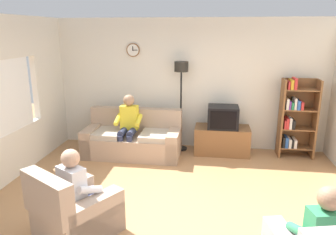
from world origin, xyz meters
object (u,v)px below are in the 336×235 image
(person_in_right_armchair, at_px, (319,232))
(tv, at_px, (223,117))
(couch, at_px, (133,140))
(floor_lamp, at_px, (181,82))
(bookshelf, at_px, (295,118))
(armchair_near_window, at_px, (75,213))
(person_on_couch, at_px, (128,123))
(person_in_left_armchair, at_px, (79,187))
(tv_stand, at_px, (222,140))

(person_in_right_armchair, bearing_deg, tv, 103.44)
(couch, xyz_separation_m, floor_lamp, (0.92, 0.43, 1.14))
(bookshelf, relative_size, armchair_near_window, 1.35)
(armchair_near_window, xyz_separation_m, person_on_couch, (0.00, 2.57, 0.41))
(bookshelf, bearing_deg, person_in_left_armchair, -136.62)
(bookshelf, distance_m, person_in_right_armchair, 3.60)
(person_on_couch, bearing_deg, bookshelf, 9.05)
(floor_lamp, height_order, person_in_left_armchair, floor_lamp)
(couch, xyz_separation_m, person_in_left_armchair, (-0.01, -2.61, 0.29))
(tv, height_order, person_in_right_armchair, person_in_right_armchair)
(armchair_near_window, bearing_deg, person_on_couch, 89.99)
(person_in_left_armchair, bearing_deg, person_in_right_armchair, -11.63)
(person_in_left_armchair, distance_m, person_in_right_armchair, 2.67)
(person_on_couch, relative_size, person_in_right_armchair, 1.11)
(couch, bearing_deg, bookshelf, 7.26)
(person_in_right_armchair, bearing_deg, bookshelf, 80.85)
(floor_lamp, bearing_deg, person_on_couch, -150.89)
(person_on_couch, bearing_deg, person_in_left_armchair, -88.94)
(tv, bearing_deg, floor_lamp, 171.81)
(floor_lamp, distance_m, person_on_couch, 1.35)
(tv, bearing_deg, couch, -170.08)
(tv_stand, distance_m, person_in_left_armchair, 3.46)
(floor_lamp, distance_m, person_in_left_armchair, 3.29)
(couch, distance_m, armchair_near_window, 2.68)
(armchair_near_window, distance_m, person_in_right_armchair, 2.72)
(floor_lamp, relative_size, person_on_couch, 1.49)
(floor_lamp, relative_size, armchair_near_window, 1.58)
(bookshelf, height_order, person_in_right_armchair, bookshelf)
(couch, xyz_separation_m, tv_stand, (1.78, 0.34, -0.03))
(tv_stand, relative_size, bookshelf, 0.70)
(couch, relative_size, person_on_couch, 1.54)
(tv_stand, xyz_separation_m, person_on_couch, (-1.83, -0.45, 0.42))
(tv_stand, distance_m, bookshelf, 1.49)
(person_on_couch, relative_size, person_in_left_armchair, 1.11)
(tv, height_order, bookshelf, bookshelf)
(tv_stand, distance_m, tv, 0.50)
(floor_lamp, bearing_deg, tv_stand, -6.59)
(couch, bearing_deg, person_in_right_armchair, -50.38)
(tv_stand, relative_size, armchair_near_window, 0.94)
(couch, xyz_separation_m, bookshelf, (3.17, 0.40, 0.48))
(tv_stand, height_order, armchair_near_window, armchair_near_window)
(floor_lamp, height_order, person_on_couch, floor_lamp)
(tv_stand, xyz_separation_m, tv, (0.00, -0.02, 0.50))
(floor_lamp, distance_m, armchair_near_window, 3.47)
(tv, distance_m, armchair_near_window, 3.54)
(tv, relative_size, armchair_near_window, 0.51)
(tv_stand, height_order, tv, tv)
(bookshelf, height_order, floor_lamp, floor_lamp)
(couch, xyz_separation_m, armchair_near_window, (-0.06, -2.68, -0.02))
(bookshelf, relative_size, person_in_right_armchair, 1.41)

